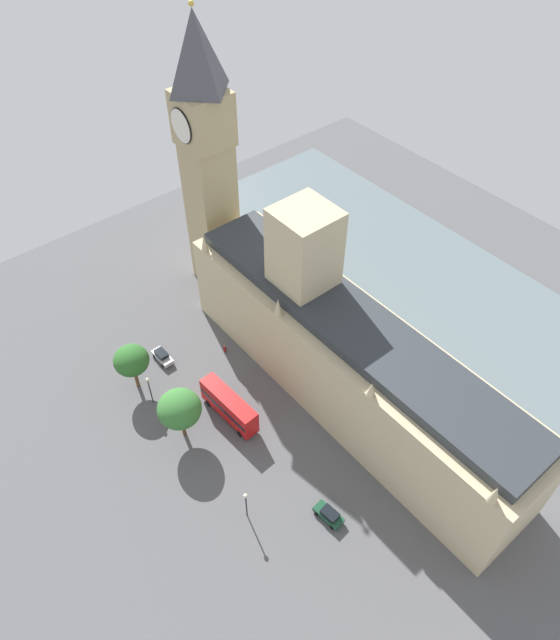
% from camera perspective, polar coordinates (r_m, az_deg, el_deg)
% --- Properties ---
extents(ground_plane, '(129.81, 129.81, 0.00)m').
position_cam_1_polar(ground_plane, '(90.23, 5.54, -8.07)').
color(ground_plane, '#565659').
extents(river_thames, '(32.56, 116.83, 0.25)m').
position_cam_1_polar(river_thames, '(107.60, 17.67, 0.89)').
color(river_thames, slate).
rests_on(river_thames, ground).
extents(parliament_building, '(13.32, 59.81, 28.58)m').
position_cam_1_polar(parliament_building, '(84.75, 6.33, -3.30)').
color(parliament_building, '#CCBA8E').
rests_on(parliament_building, ground).
extents(clock_tower, '(7.61, 7.61, 47.48)m').
position_cam_1_polar(clock_tower, '(95.57, -7.19, 15.38)').
color(clock_tower, tan).
rests_on(clock_tower, ground).
extents(car_silver_by_river_gate, '(1.89, 4.17, 1.74)m').
position_cam_1_polar(car_silver_by_river_gate, '(96.31, -11.44, -3.49)').
color(car_silver_by_river_gate, '#B7B7BC').
rests_on(car_silver_by_river_gate, ground).
extents(double_decker_bus_under_trees, '(3.19, 10.64, 4.75)m').
position_cam_1_polar(double_decker_bus_under_trees, '(86.61, -5.01, -8.34)').
color(double_decker_bus_under_trees, red).
rests_on(double_decker_bus_under_trees, ground).
extents(car_dark_green_midblock, '(2.20, 4.25, 1.74)m').
position_cam_1_polar(car_dark_green_midblock, '(79.93, 4.81, -18.45)').
color(car_dark_green_midblock, '#19472D').
rests_on(car_dark_green_midblock, ground).
extents(pedestrian_corner, '(0.56, 0.45, 1.50)m').
position_cam_1_polar(pedestrian_corner, '(96.15, -5.44, -2.82)').
color(pedestrian_corner, maroon).
rests_on(pedestrian_corner, ground).
extents(plane_tree_far_end, '(6.23, 6.23, 8.89)m').
position_cam_1_polar(plane_tree_far_end, '(82.74, -9.82, -8.57)').
color(plane_tree_far_end, brown).
rests_on(plane_tree_far_end, ground).
extents(plane_tree_kerbside, '(5.36, 5.36, 8.39)m').
position_cam_1_polar(plane_tree_kerbside, '(89.85, -14.35, -3.87)').
color(plane_tree_kerbside, brown).
rests_on(plane_tree_kerbside, ground).
extents(street_lamp_opposite_hall, '(0.56, 0.56, 5.69)m').
position_cam_1_polar(street_lamp_opposite_hall, '(77.11, -3.36, -17.27)').
color(street_lamp_opposite_hall, black).
rests_on(street_lamp_opposite_hall, ground).
extents(street_lamp_trailing, '(0.56, 0.56, 5.80)m').
position_cam_1_polar(street_lamp_trailing, '(88.76, -12.71, -6.29)').
color(street_lamp_trailing, black).
rests_on(street_lamp_trailing, ground).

